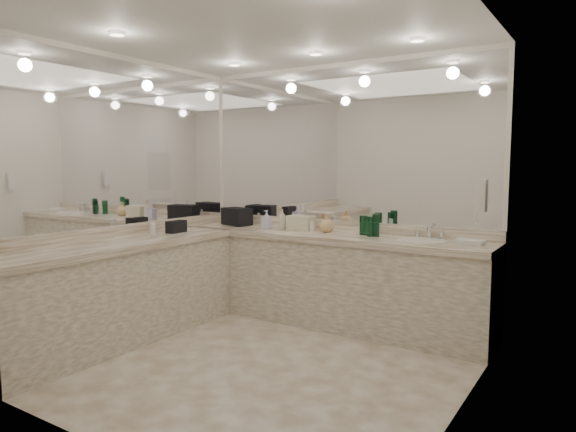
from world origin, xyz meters
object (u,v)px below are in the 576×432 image
Objects in this scene: wall_phone at (482,195)px; black_toiletry_bag at (237,217)px; soap_bottle_b at (267,219)px; sink at (422,242)px; soap_bottle_a at (282,219)px; soap_bottle_c at (327,223)px; hand_towel at (470,242)px; cream_cosmetic_case at (301,223)px.

wall_phone is 2.82m from black_toiletry_bag.
soap_bottle_b is (0.46, -0.08, 0.00)m from black_toiletry_bag.
soap_bottle_a is (-1.51, 0.04, 0.11)m from sink.
soap_bottle_c reaches higher than sink.
wall_phone is at bearing -19.50° from soap_bottle_c.
soap_bottle_c reaches higher than hand_towel.
wall_phone is (0.61, -0.50, 0.46)m from sink.
sink is 1.83× the size of wall_phone.
wall_phone reaches higher than black_toiletry_bag.
black_toiletry_bag reaches higher than soap_bottle_c.
soap_bottle_a is at bearing -171.87° from cream_cosmetic_case.
soap_bottle_a is at bearing -1.60° from black_toiletry_bag.
soap_bottle_b is (-0.16, -0.06, -0.01)m from soap_bottle_a.
black_toiletry_bag is (-2.13, 0.06, 0.10)m from sink.
sink is 1.31m from cream_cosmetic_case.
black_toiletry_bag is at bearing 168.48° from wall_phone.
wall_phone is 0.73× the size of black_toiletry_bag.
hand_towel is (1.71, -0.03, -0.06)m from cream_cosmetic_case.
cream_cosmetic_case is (0.83, 0.01, -0.02)m from black_toiletry_bag.
soap_bottle_c is (0.52, 0.03, -0.01)m from soap_bottle_a.
black_toiletry_bag reaches higher than sink.
sink is 1.69× the size of cream_cosmetic_case.
soap_bottle_a is at bearing 165.67° from wall_phone.
wall_phone is 2.03m from cream_cosmetic_case.
wall_phone is at bearing -11.52° from black_toiletry_bag.
soap_bottle_b is (-2.27, 0.48, -0.35)m from wall_phone.
soap_bottle_b is 0.68m from soap_bottle_c.
soap_bottle_b reaches higher than hand_towel.
sink is at bearing -3.29° from cream_cosmetic_case.
hand_towel is (0.40, 0.04, 0.02)m from sink.
wall_phone reaches higher than soap_bottle_c.
cream_cosmetic_case is 1.16× the size of hand_towel.
hand_towel reaches higher than sink.
soap_bottle_b is at bearing -178.23° from hand_towel.
black_toiletry_bag is 0.62m from soap_bottle_a.
soap_bottle_b reaches higher than cream_cosmetic_case.
soap_bottle_a reaches higher than black_toiletry_bag.
wall_phone is 1.74m from soap_bottle_c.
black_toiletry_bag is at bearing 178.40° from soap_bottle_a.
black_toiletry_bag is 1.77× the size of soap_bottle_c.
soap_bottle_a is 1.07× the size of soap_bottle_b.
soap_bottle_b is at bearing -179.32° from sink.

